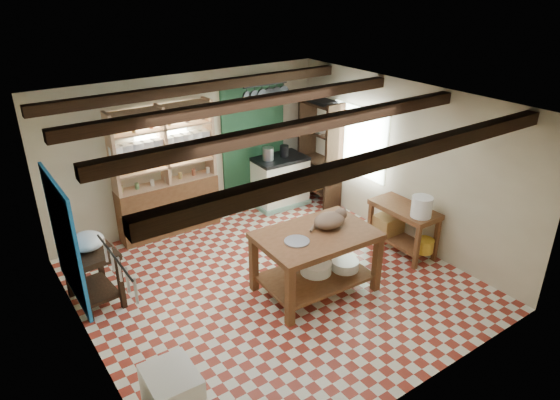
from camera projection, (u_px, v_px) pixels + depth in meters
floor at (274, 284)px, 7.17m from camera, size 5.00×5.00×0.02m
ceiling at (272, 105)px, 6.07m from camera, size 5.00×5.00×0.02m
wall_back at (190, 151)px, 8.47m from camera, size 5.00×0.04×2.60m
wall_front at (420, 292)px, 4.76m from camera, size 5.00×0.04×2.60m
wall_left at (80, 258)px, 5.32m from camera, size 0.04×5.00×2.60m
wall_right at (403, 163)px, 7.92m from camera, size 0.04×5.00×2.60m
ceiling_beams at (273, 114)px, 6.12m from camera, size 5.00×3.80×0.15m
blue_wall_patch at (65, 240)px, 6.08m from camera, size 0.04×1.40×1.60m
green_wall_patch at (254, 141)px, 9.12m from camera, size 1.30×0.04×2.30m
window_back at (161, 133)px, 8.03m from camera, size 0.90×0.02×0.80m
window_right at (359, 141)px, 8.61m from camera, size 0.02×1.30×1.20m
utensil_rail at (116, 269)px, 4.25m from camera, size 0.06×0.90×0.28m
pot_rack at (266, 94)px, 8.42m from camera, size 0.86×0.12×0.36m
shelving_unit at (166, 172)px, 8.13m from camera, size 1.70×0.34×2.20m
tall_rack at (320, 153)px, 9.27m from camera, size 0.40×0.86×2.00m
work_table at (315, 262)px, 6.85m from camera, size 1.62×1.12×0.89m
stove at (280, 181)px, 9.40m from camera, size 0.99×0.69×0.95m
prep_table at (93, 276)px, 6.60m from camera, size 0.62×0.86×0.82m
right_counter at (402, 229)px, 7.83m from camera, size 0.54×1.09×0.78m
cat at (329, 220)px, 6.78m from camera, size 0.50×0.41×0.21m
steel_tray at (297, 241)px, 6.45m from camera, size 0.35×0.35×0.02m
basin_large at (316, 267)px, 6.97m from camera, size 0.46×0.46×0.15m
basin_small at (345, 265)px, 7.05m from camera, size 0.41×0.41×0.14m
kettle_left at (268, 154)px, 9.03m from camera, size 0.21×0.21×0.23m
kettle_right at (284, 151)px, 9.21m from camera, size 0.17×0.17×0.21m
enamel_bowl at (87, 241)px, 6.39m from camera, size 0.48×0.48×0.22m
white_bucket at (422, 207)px, 7.32m from camera, size 0.31×0.31×0.31m
wicker_basket at (388, 224)px, 8.07m from camera, size 0.43×0.34×0.30m
yellow_tub at (424, 245)px, 7.53m from camera, size 0.28×0.28×0.21m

